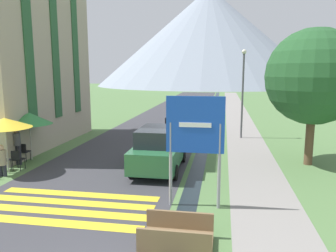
{
  "coord_description": "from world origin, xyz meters",
  "views": [
    {
      "loc": [
        2.19,
        -4.83,
        4.13
      ],
      "look_at": [
        -0.3,
        10.0,
        1.6
      ],
      "focal_mm": 35.0,
      "sensor_mm": 36.0,
      "label": 1
    }
  ],
  "objects": [
    {
      "name": "road_sign",
      "position": [
        1.4,
        4.72,
        2.24
      ],
      "size": [
        1.74,
        0.11,
        3.41
      ],
      "color": "gray",
      "rests_on": "ground_plane"
    },
    {
      "name": "streetlamp",
      "position": [
        3.37,
        15.76,
        3.19
      ],
      "size": [
        0.28,
        0.28,
        5.42
      ],
      "color": "#515156",
      "rests_on": "ground_plane"
    },
    {
      "name": "parked_car_near",
      "position": [
        -0.4,
        8.33,
        0.91
      ],
      "size": [
        1.9,
        4.24,
        1.82
      ],
      "color": "#28663D",
      "rests_on": "ground_plane"
    },
    {
      "name": "footpath",
      "position": [
        3.6,
        30.0,
        0.0
      ],
      "size": [
        2.2,
        60.0,
        0.01
      ],
      "color": "gray",
      "rests_on": "ground_plane"
    },
    {
      "name": "road",
      "position": [
        -2.5,
        30.0,
        0.0
      ],
      "size": [
        6.4,
        60.0,
        0.01
      ],
      "color": "#38383D",
      "rests_on": "ground_plane"
    },
    {
      "name": "cafe_chair_near_left",
      "position": [
        -6.77,
        7.03,
        0.51
      ],
      "size": [
        0.4,
        0.4,
        0.85
      ],
      "rotation": [
        0.0,
        0.0,
        -0.47
      ],
      "color": "black",
      "rests_on": "ground_plane"
    },
    {
      "name": "drainage_channel",
      "position": [
        1.2,
        30.0,
        0.0
      ],
      "size": [
        0.6,
        60.0,
        0.0
      ],
      "color": "black",
      "rests_on": "ground_plane"
    },
    {
      "name": "footbridge",
      "position": [
        1.2,
        2.33,
        0.23
      ],
      "size": [
        1.7,
        1.1,
        0.65
      ],
      "color": "brown",
      "rests_on": "ground_plane"
    },
    {
      "name": "person_seated_far",
      "position": [
        -6.35,
        6.41,
        0.71
      ],
      "size": [
        0.32,
        0.32,
        1.28
      ],
      "color": "#282833",
      "rests_on": "ground_plane"
    },
    {
      "name": "cafe_umbrella_middle_green",
      "position": [
        -6.67,
        8.93,
        1.96
      ],
      "size": [
        2.08,
        2.08,
        2.23
      ],
      "color": "#B7B2A8",
      "rests_on": "ground_plane"
    },
    {
      "name": "cafe_chair_middle",
      "position": [
        -6.81,
        8.52,
        0.51
      ],
      "size": [
        0.4,
        0.4,
        0.85
      ],
      "rotation": [
        0.0,
        0.0,
        -0.45
      ],
      "color": "black",
      "rests_on": "ground_plane"
    },
    {
      "name": "tree_by_path",
      "position": [
        6.02,
        10.2,
        3.88
      ],
      "size": [
        4.14,
        4.14,
        5.96
      ],
      "color": "brown",
      "rests_on": "ground_plane"
    },
    {
      "name": "mountain_distant",
      "position": [
        -2.43,
        93.8,
        13.8
      ],
      "size": [
        64.16,
        64.16,
        27.6
      ],
      "color": "gray",
      "rests_on": "ground_plane"
    },
    {
      "name": "ground_plane",
      "position": [
        0.0,
        20.0,
        0.0
      ],
      "size": [
        160.0,
        160.0,
        0.0
      ],
      "primitive_type": "plane",
      "color": "#517542"
    },
    {
      "name": "parked_car_far",
      "position": [
        -0.53,
        17.77,
        0.91
      ],
      "size": [
        1.99,
        4.15,
        1.82
      ],
      "color": "black",
      "rests_on": "ground_plane"
    },
    {
      "name": "hotel_building",
      "position": [
        -9.4,
        12.0,
        6.85
      ],
      "size": [
        5.62,
        9.54,
        12.81
      ],
      "color": "tan",
      "rests_on": "ground_plane"
    },
    {
      "name": "cafe_umbrella_front_yellow",
      "position": [
        -6.37,
        6.79,
        2.09
      ],
      "size": [
        2.07,
        2.07,
        2.29
      ],
      "color": "#B7B2A8",
      "rests_on": "ground_plane"
    },
    {
      "name": "crosswalk_marking",
      "position": [
        -2.5,
        4.03,
        0.01
      ],
      "size": [
        5.44,
        2.54,
        0.01
      ],
      "color": "yellow",
      "rests_on": "ground_plane"
    },
    {
      "name": "person_standing_terrace",
      "position": [
        -6.77,
        8.03,
        0.95
      ],
      "size": [
        0.32,
        0.32,
        1.64
      ],
      "color": "#282833",
      "rests_on": "ground_plane"
    },
    {
      "name": "cafe_chair_near_right",
      "position": [
        -6.27,
        7.25,
        0.51
      ],
      "size": [
        0.4,
        0.4,
        0.85
      ],
      "rotation": [
        0.0,
        0.0,
        0.17
      ],
      "color": "black",
      "rests_on": "ground_plane"
    }
  ]
}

